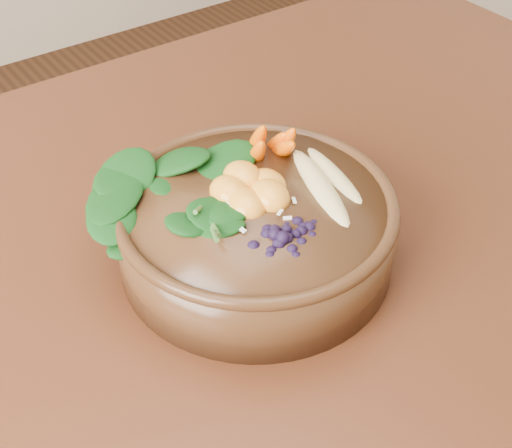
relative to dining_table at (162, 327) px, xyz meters
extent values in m
cylinder|color=#331C0C|center=(0.72, 0.37, -0.30)|extent=(0.07, 0.07, 0.71)
cube|color=#512612|center=(0.00, 0.00, 0.07)|extent=(1.60, 0.90, 0.04)
cylinder|color=#4B2D17|center=(0.10, -0.05, 0.13)|extent=(0.34, 0.34, 0.08)
ellipsoid|color=#E0CC84|center=(0.19, -0.06, 0.18)|extent=(0.05, 0.15, 0.02)
ellipsoid|color=#E0CC84|center=(0.17, -0.07, 0.19)|extent=(0.07, 0.15, 0.02)
camera|label=1|loc=(-0.23, -0.51, 0.62)|focal=50.00mm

